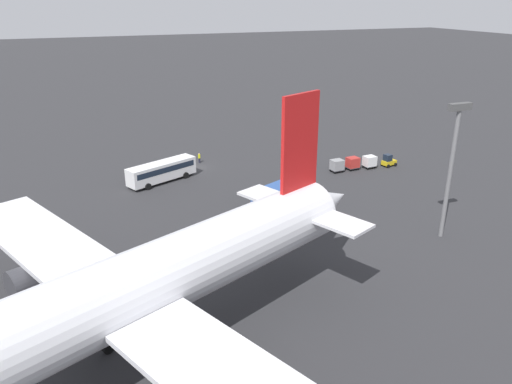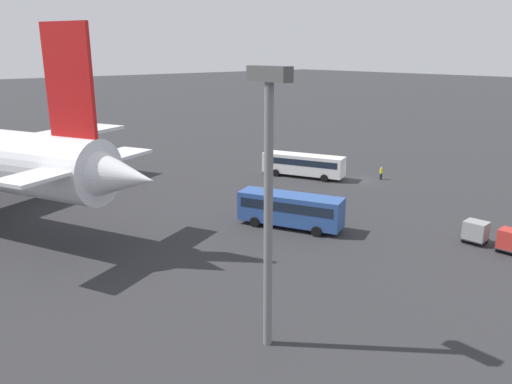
{
  "view_description": "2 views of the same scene",
  "coord_description": "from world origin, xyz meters",
  "px_view_note": "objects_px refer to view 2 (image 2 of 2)",
  "views": [
    {
      "loc": [
        20.22,
        76.89,
        26.84
      ],
      "look_at": [
        -1.14,
        23.84,
        4.22
      ],
      "focal_mm": 35.0,
      "sensor_mm": 36.0,
      "label": 1
    },
    {
      "loc": [
        -39.56,
        52.96,
        16.7
      ],
      "look_at": [
        -3.41,
        21.74,
        3.18
      ],
      "focal_mm": 35.0,
      "sensor_mm": 36.0,
      "label": 2
    }
  ],
  "objects_px": {
    "shuttle_bus_far": "(290,208)",
    "worker_person": "(381,173)",
    "cargo_cart_red": "(511,240)",
    "shuttle_bus_near": "(303,164)",
    "cargo_cart_grey": "(476,231)"
  },
  "relations": [
    {
      "from": "shuttle_bus_near",
      "to": "cargo_cart_red",
      "type": "distance_m",
      "value": 30.92
    },
    {
      "from": "shuttle_bus_far",
      "to": "cargo_cart_grey",
      "type": "relative_size",
      "value": 4.91
    },
    {
      "from": "shuttle_bus_far",
      "to": "cargo_cart_red",
      "type": "distance_m",
      "value": 19.55
    },
    {
      "from": "worker_person",
      "to": "cargo_cart_grey",
      "type": "height_order",
      "value": "cargo_cart_grey"
    },
    {
      "from": "cargo_cart_red",
      "to": "cargo_cart_grey",
      "type": "height_order",
      "value": "same"
    },
    {
      "from": "shuttle_bus_near",
      "to": "shuttle_bus_far",
      "type": "xyz_separation_m",
      "value": [
        -13.36,
        15.66,
        0.11
      ]
    },
    {
      "from": "shuttle_bus_far",
      "to": "cargo_cart_grey",
      "type": "distance_m",
      "value": 16.93
    },
    {
      "from": "shuttle_bus_near",
      "to": "cargo_cart_grey",
      "type": "relative_size",
      "value": 5.34
    },
    {
      "from": "shuttle_bus_far",
      "to": "worker_person",
      "type": "relative_size",
      "value": 6.01
    },
    {
      "from": "shuttle_bus_near",
      "to": "cargo_cart_red",
      "type": "height_order",
      "value": "shuttle_bus_near"
    },
    {
      "from": "shuttle_bus_near",
      "to": "shuttle_bus_far",
      "type": "relative_size",
      "value": 1.09
    },
    {
      "from": "cargo_cart_grey",
      "to": "cargo_cart_red",
      "type": "bearing_deg",
      "value": -177.85
    },
    {
      "from": "shuttle_bus_near",
      "to": "cargo_cart_grey",
      "type": "xyz_separation_m",
      "value": [
        -27.31,
        6.09,
        -0.67
      ]
    },
    {
      "from": "cargo_cart_red",
      "to": "cargo_cart_grey",
      "type": "distance_m",
      "value": 3.03
    },
    {
      "from": "shuttle_bus_near",
      "to": "worker_person",
      "type": "relative_size",
      "value": 6.54
    }
  ]
}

